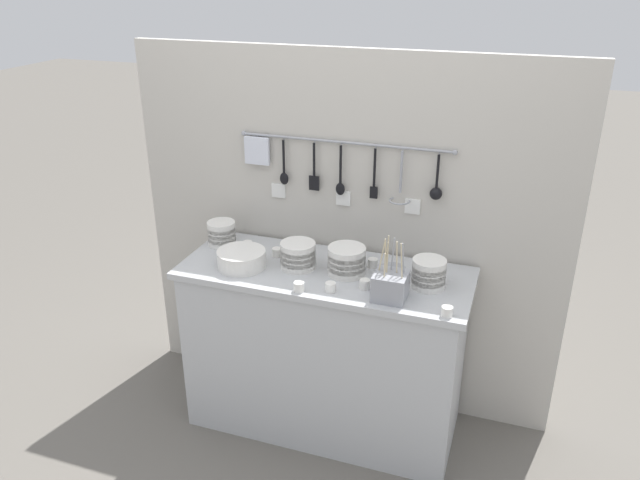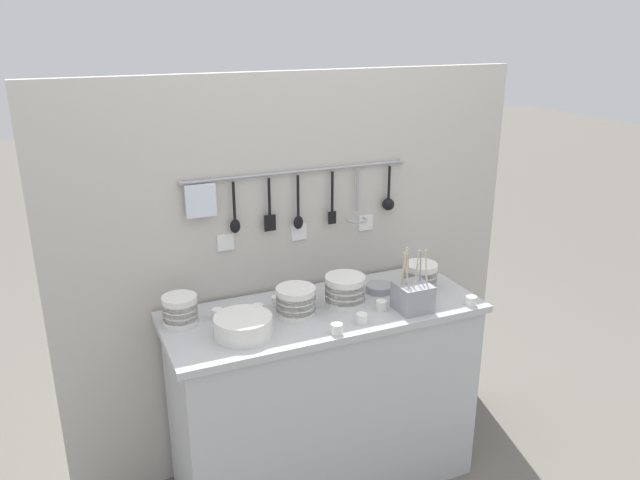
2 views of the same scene
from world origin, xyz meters
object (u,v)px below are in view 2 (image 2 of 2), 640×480
Objects in this scene: bowl_stack_tall_left at (345,291)px; cup_centre at (258,309)px; cup_beside_plates at (217,314)px; cup_front_left at (337,329)px; cup_back_right at (381,305)px; bowl_stack_back_corner at (296,302)px; cutlery_caddy at (413,296)px; cup_edge_far at (277,301)px; cup_back_left at (354,288)px; cup_by_caddy at (471,301)px; bowl_stack_wide_centre at (180,310)px; plate_stack at (243,326)px; steel_mixing_bowl at (379,288)px; cup_front_right at (362,319)px; bowl_stack_nested_right at (421,278)px.

bowl_stack_tall_left is 0.37m from cup_centre.
cup_front_left is at bearing -38.92° from cup_beside_plates.
bowl_stack_back_corner is at bearing 164.13° from cup_back_right.
cutlery_caddy reaches higher than cup_edge_far.
cup_edge_far is at bearing 111.07° from cup_front_left.
bowl_stack_back_corner reaches higher than cup_back_left.
cutlery_caddy reaches higher than cup_by_caddy.
cup_by_caddy is (0.25, -0.07, -0.04)m from cutlery_caddy.
cutlery_caddy reaches higher than bowl_stack_back_corner.
cup_centre is at bearing -157.38° from cup_edge_far.
cup_edge_far is (0.40, 0.00, -0.04)m from bowl_stack_wide_centre.
plate_stack is 4.88× the size of cup_edge_far.
bowl_stack_tall_left is (0.23, 0.01, 0.00)m from bowl_stack_back_corner.
bowl_stack_tall_left is 3.72× the size of cup_by_caddy.
steel_mixing_bowl is at bearing 100.02° from cutlery_caddy.
cup_edge_far is at bearing 179.62° from cup_back_left.
cup_edge_far is at bearing 159.27° from bowl_stack_tall_left.
cup_front_right is at bearing -111.34° from cup_back_left.
bowl_stack_nested_right is 0.73m from cup_centre.
cup_back_left and cup_by_caddy have the same top height.
cup_beside_plates and cup_back_right have the same top height.
plate_stack is 0.19m from cup_beside_plates.
bowl_stack_tall_left is at bearing 57.26° from cup_front_left.
steel_mixing_bowl is 0.56m from cup_centre.
steel_mixing_bowl is 2.58× the size of cup_back_left.
bowl_stack_nested_right reaches higher than cup_by_caddy.
bowl_stack_tall_left is at bearing 155.19° from cup_by_caddy.
cutlery_caddy is 5.91× the size of cup_by_caddy.
cup_back_right is (0.34, -0.10, -0.04)m from bowl_stack_back_corner.
cup_front_left is at bearing -162.81° from cup_front_right.
cup_centre is 0.36m from cup_front_left.
cup_edge_far is (0.26, 0.01, 0.00)m from cup_beside_plates.
bowl_stack_tall_left is at bearing -8.46° from bowl_stack_wide_centre.
cup_back_right is (0.64, -0.20, 0.00)m from cup_beside_plates.
cup_centre is at bearing 54.11° from plate_stack.
cup_centre is 1.00× the size of cup_edge_far.
cup_by_caddy is at bearing -4.55° from cup_front_right.
bowl_stack_nested_right is at bearing 21.51° from cup_back_right.
cutlery_caddy is at bearing -79.98° from steel_mixing_bowl.
bowl_stack_wide_centre reaches higher than steel_mixing_bowl.
bowl_stack_tall_left reaches higher than cup_back_left.
bowl_stack_back_corner reaches higher than cup_by_caddy.
bowl_stack_tall_left is 3.72× the size of cup_centre.
bowl_stack_back_corner is at bearing -14.18° from bowl_stack_wide_centre.
bowl_stack_tall_left reaches higher than plate_stack.
cup_centre is (-0.73, 0.07, -0.04)m from bowl_stack_nested_right.
plate_stack reaches higher than cup_by_caddy.
cup_beside_plates is at bearing 173.80° from bowl_stack_nested_right.
plate_stack reaches higher than cup_front_left.
cup_front_right is at bearing 17.19° from cup_front_left.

